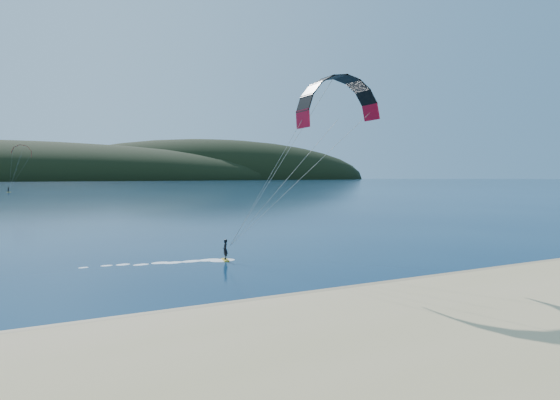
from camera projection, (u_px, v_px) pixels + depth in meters
name	position (u px, v px, depth m)	size (l,w,h in m)	color
ground	(334.00, 328.00, 19.87)	(1800.00, 1800.00, 0.00)	#08203D
wet_sand	(286.00, 302.00, 23.87)	(220.00, 2.50, 0.10)	#87704E
headland	(55.00, 180.00, 683.89)	(1200.00, 310.00, 140.00)	black
kitesurfer_near	(330.00, 126.00, 34.15)	(21.18, 7.77, 13.31)	gold
kitesurfer_far	(21.00, 155.00, 181.59)	(9.78, 7.13, 17.69)	gold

